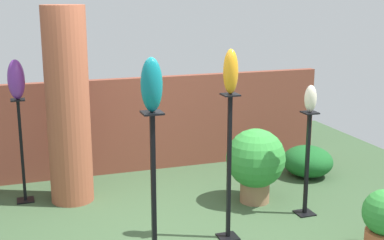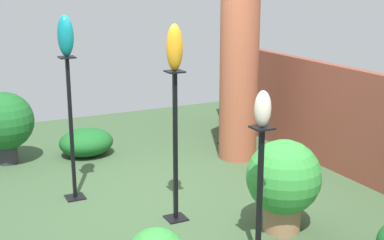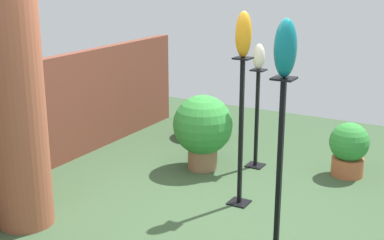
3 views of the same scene
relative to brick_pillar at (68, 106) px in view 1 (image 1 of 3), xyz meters
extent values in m
plane|color=#385133|center=(0.94, -1.39, -1.15)|extent=(8.00, 8.00, 0.00)
cube|color=brown|center=(0.94, 0.84, -0.50)|extent=(5.60, 0.12, 1.31)
cylinder|color=#9E5138|center=(0.00, 0.00, 0.00)|extent=(0.50, 0.50, 2.31)
cube|color=black|center=(2.43, -1.27, -1.15)|extent=(0.20, 0.20, 0.01)
cube|color=black|center=(2.43, -1.27, -0.56)|extent=(0.04, 0.04, 1.18)
cube|color=black|center=(2.43, -1.27, 0.02)|extent=(0.16, 0.16, 0.02)
cube|color=black|center=(0.41, -2.31, -0.38)|extent=(0.04, 0.04, 1.55)
cube|color=black|center=(0.41, -2.31, 0.39)|extent=(0.16, 0.16, 0.02)
cube|color=black|center=(-0.55, 0.15, -1.15)|extent=(0.20, 0.20, 0.01)
cube|color=black|center=(-0.55, 0.15, -0.53)|extent=(0.04, 0.04, 1.25)
cube|color=black|center=(-0.55, 0.15, 0.08)|extent=(0.16, 0.16, 0.02)
cube|color=black|center=(1.38, -1.55, -1.15)|extent=(0.20, 0.20, 0.01)
cube|color=black|center=(1.38, -1.55, -0.41)|extent=(0.04, 0.04, 1.50)
cube|color=black|center=(1.38, -1.55, 0.33)|extent=(0.16, 0.16, 0.02)
ellipsoid|color=beige|center=(2.43, -1.27, 0.18)|extent=(0.13, 0.14, 0.29)
ellipsoid|color=#0F727A|center=(0.41, -2.31, 0.61)|extent=(0.17, 0.16, 0.42)
ellipsoid|color=#6B2D8C|center=(-0.55, 0.15, 0.32)|extent=(0.19, 0.20, 0.46)
ellipsoid|color=orange|center=(1.38, -1.55, 0.56)|extent=(0.14, 0.16, 0.43)
cylinder|color=#936B4C|center=(2.06, -0.75, -1.03)|extent=(0.35, 0.35, 0.24)
sphere|color=#338C38|center=(2.06, -0.75, -0.61)|extent=(0.70, 0.70, 0.70)
ellipsoid|color=#195923|center=(3.13, -0.15, -0.95)|extent=(0.67, 0.71, 0.41)
camera|label=1|loc=(-0.60, -6.19, 1.30)|focal=50.00mm
camera|label=2|loc=(5.84, -3.60, 1.16)|focal=50.00mm
camera|label=3|loc=(-3.19, -3.61, 1.17)|focal=50.00mm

